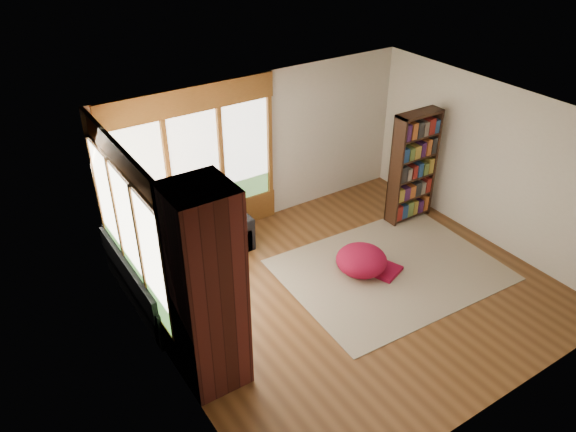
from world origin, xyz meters
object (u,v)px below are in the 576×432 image
dog_brindle (180,263)px  bookshelf (413,167)px  brick_chimney (207,291)px  area_rug (390,270)px  pouf (362,260)px  sectional_sofa (178,260)px  dog_tan (198,214)px

dog_brindle → bookshelf: bearing=-121.1°
bookshelf → brick_chimney: bearing=-162.5°
brick_chimney → area_rug: bearing=7.3°
brick_chimney → dog_brindle: (0.22, 1.34, -0.53)m
area_rug → pouf: 0.51m
sectional_sofa → pouf: bearing=-30.7°
sectional_sofa → dog_tan: (0.49, 0.24, 0.52)m
brick_chimney → pouf: brick_chimney is taller
bookshelf → dog_tan: bearing=166.7°
area_rug → dog_brindle: size_ratio=3.28×
bookshelf → dog_tan: (-3.60, 0.85, -0.16)m
area_rug → dog_tan: (-2.28, 1.87, 0.82)m
sectional_sofa → dog_tan: 0.75m
dog_tan → dog_brindle: 1.18m
dog_tan → pouf: bearing=-77.7°
pouf → area_rug: bearing=-29.2°
sectional_sofa → bookshelf: 4.19m
brick_chimney → dog_tan: brick_chimney is taller
sectional_sofa → bookshelf: bookshelf is taller
area_rug → bookshelf: (1.32, 1.02, 0.98)m
pouf → dog_brindle: dog_brindle is taller
area_rug → bookshelf: 1.93m
pouf → dog_brindle: bearing=164.8°
dog_tan → brick_chimney: bearing=-148.8°
brick_chimney → area_rug: size_ratio=0.81×
area_rug → dog_tan: dog_tan is taller
sectional_sofa → bookshelf: bearing=-8.5°
brick_chimney → pouf: size_ratio=3.34×
pouf → dog_brindle: (-2.60, 0.70, 0.55)m
area_rug → pouf: size_ratio=4.12×
bookshelf → pouf: bookshelf is taller
pouf → bookshelf: bearing=24.8°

